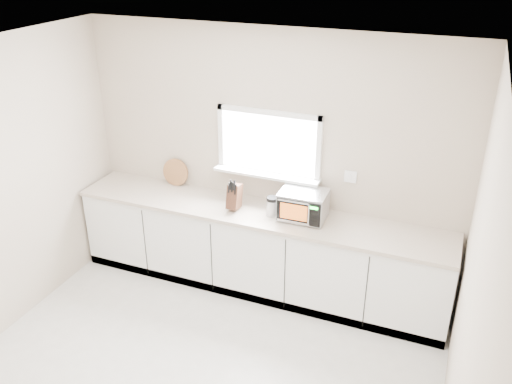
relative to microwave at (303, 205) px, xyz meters
The scene contains 7 objects.
back_wall 0.62m from the microwave, 148.71° to the left, with size 4.00×0.17×2.70m.
cabinets 0.78m from the microwave, behind, with size 3.92×0.60×0.88m, color white.
countertop 0.50m from the microwave, behind, with size 3.92×0.64×0.04m, color beige.
microwave is the anchor object (origin of this frame).
knife_block 0.71m from the microwave, behind, with size 0.13×0.24×0.34m.
cutting_board 1.57m from the microwave, behind, with size 0.30×0.30×0.02m, color #9E653D.
coffee_grinder 0.31m from the microwave, behind, with size 0.14×0.14×0.20m.
Camera 1 is at (1.79, -2.81, 3.48)m, focal length 38.00 mm.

